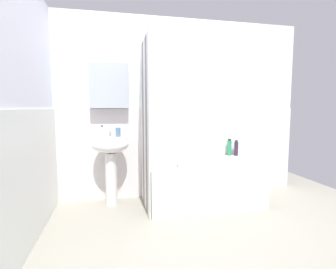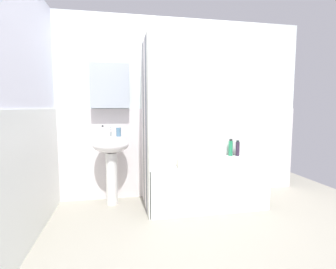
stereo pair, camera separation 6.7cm
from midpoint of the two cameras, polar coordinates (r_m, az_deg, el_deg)
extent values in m
cube|color=gray|center=(2.60, 7.83, -22.36)|extent=(4.80, 5.60, 0.04)
cube|color=white|center=(3.51, 0.91, 5.83)|extent=(3.60, 0.05, 2.40)
cube|color=white|center=(3.53, 1.02, -3.96)|extent=(3.60, 0.02, 1.20)
cube|color=silver|center=(3.33, -13.64, 10.58)|extent=(0.48, 0.12, 0.56)
cube|color=white|center=(2.60, -29.70, 4.96)|extent=(0.05, 1.81, 2.40)
cube|color=white|center=(2.67, -28.34, -8.00)|extent=(0.02, 1.81, 1.20)
cylinder|color=white|center=(3.29, -13.19, -9.71)|extent=(0.14, 0.14, 0.66)
ellipsoid|color=white|center=(3.20, -13.38, -2.32)|extent=(0.44, 0.34, 0.20)
cylinder|color=silver|center=(3.29, -13.40, 0.09)|extent=(0.03, 0.03, 0.05)
cylinder|color=silver|center=(3.23, -13.44, 0.97)|extent=(0.02, 0.10, 0.02)
sphere|color=silver|center=(3.28, -13.44, 1.56)|extent=(0.03, 0.03, 0.03)
cylinder|color=white|center=(3.22, -15.14, 0.54)|extent=(0.05, 0.05, 0.12)
sphere|color=#262D2D|center=(3.21, -15.18, 1.82)|extent=(0.02, 0.02, 0.02)
cylinder|color=#547F9F|center=(3.21, -11.72, 0.52)|extent=(0.06, 0.06, 0.11)
cube|color=white|center=(3.31, 7.11, -10.61)|extent=(1.42, 0.75, 0.54)
cube|color=white|center=(2.72, -5.07, 1.52)|extent=(0.01, 0.15, 2.00)
cube|color=gray|center=(2.87, -5.45, 1.75)|extent=(0.01, 0.15, 2.00)
cube|color=white|center=(3.01, -5.79, 1.96)|extent=(0.01, 0.15, 2.00)
cube|color=gray|center=(3.16, -6.10, 2.14)|extent=(0.01, 0.15, 2.00)
cube|color=white|center=(3.31, -6.38, 2.31)|extent=(0.01, 0.15, 2.00)
cylinder|color=#2F2034|center=(3.73, 14.56, -3.11)|extent=(0.05, 0.05, 0.20)
cylinder|color=#1E2928|center=(3.71, 14.60, -1.43)|extent=(0.04, 0.04, 0.02)
cylinder|color=#237D50|center=(3.71, 13.09, -2.97)|extent=(0.06, 0.06, 0.21)
cylinder|color=black|center=(3.69, 13.14, -1.17)|extent=(0.04, 0.04, 0.02)
cube|color=silver|center=(2.95, 4.14, -6.28)|extent=(0.30, 0.22, 0.10)
camera|label=1|loc=(0.03, -90.64, -0.07)|focal=27.17mm
camera|label=2|loc=(0.03, 89.36, 0.07)|focal=27.17mm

